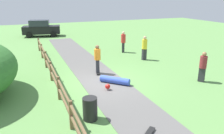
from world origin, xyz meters
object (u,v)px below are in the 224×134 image
(skater_riding, at_px, (97,58))
(bystander_yellow, at_px, (144,47))
(trash_bin, at_px, (90,109))
(skateboard_loose, at_px, (149,133))
(bystander_red, at_px, (123,41))
(bystander_maroon, at_px, (203,66))
(skater_fallen, at_px, (114,81))
(parked_car_black, at_px, (41,28))

(skater_riding, distance_m, bystander_yellow, 4.51)
(trash_bin, xyz_separation_m, skateboard_loose, (1.53, -1.74, -0.36))
(bystander_red, relative_size, bystander_maroon, 1.04)
(skater_fallen, xyz_separation_m, bystander_yellow, (3.93, 3.60, 0.79))
(trash_bin, xyz_separation_m, parked_car_black, (0.13, 20.12, 0.51))
(skateboard_loose, bearing_deg, parked_car_black, 93.66)
(trash_bin, distance_m, parked_car_black, 20.13)
(skater_fallen, distance_m, skateboard_loose, 4.73)
(bystander_yellow, bearing_deg, skater_riding, -158.68)
(skater_riding, relative_size, parked_car_black, 0.40)
(skater_fallen, xyz_separation_m, parked_car_black, (-2.11, 17.19, 0.76))
(bystander_red, xyz_separation_m, bystander_maroon, (1.12, -7.78, -0.04))
(trash_bin, xyz_separation_m, bystander_red, (5.73, 9.24, 0.52))
(bystander_maroon, bearing_deg, skater_riding, 144.86)
(skater_riding, xyz_separation_m, bystander_red, (3.76, 4.34, -0.03))
(bystander_red, height_order, parked_car_black, parked_car_black)
(bystander_red, relative_size, parked_car_black, 0.40)
(skater_fallen, xyz_separation_m, skateboard_loose, (-0.71, -4.67, -0.11))
(trash_bin, height_order, bystander_yellow, bystander_yellow)
(parked_car_black, bearing_deg, skater_fallen, -83.00)
(skater_riding, xyz_separation_m, parked_car_black, (-1.84, 15.23, -0.04))
(bystander_maroon, bearing_deg, parked_car_black, 109.80)
(trash_bin, distance_m, skateboard_loose, 2.35)
(trash_bin, height_order, parked_car_black, parked_car_black)
(skater_riding, relative_size, skateboard_loose, 2.34)
(trash_bin, distance_m, bystander_red, 10.88)
(trash_bin, distance_m, bystander_maroon, 7.02)
(skateboard_loose, distance_m, bystander_maroon, 6.26)
(skater_fallen, bearing_deg, parked_car_black, 97.00)
(skater_fallen, bearing_deg, bystander_yellow, 42.49)
(trash_bin, bearing_deg, bystander_red, 58.20)
(trash_bin, xyz_separation_m, skater_fallen, (2.24, 2.93, -0.25))
(bystander_red, bearing_deg, trash_bin, -121.80)
(skateboard_loose, bearing_deg, bystander_red, 69.08)
(bystander_yellow, relative_size, parked_car_black, 0.40)
(trash_bin, height_order, bystander_maroon, bystander_maroon)
(skater_fallen, distance_m, bystander_yellow, 5.39)
(bystander_yellow, bearing_deg, bystander_maroon, -82.44)
(skateboard_loose, xyz_separation_m, parked_car_black, (-1.40, 21.86, 0.87))
(skater_fallen, bearing_deg, skateboard_loose, -98.66)
(trash_bin, relative_size, skateboard_loose, 1.20)
(bystander_yellow, bearing_deg, trash_bin, -133.39)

